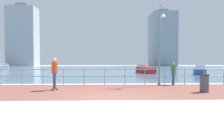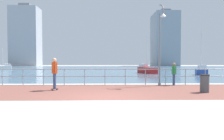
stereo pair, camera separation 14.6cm
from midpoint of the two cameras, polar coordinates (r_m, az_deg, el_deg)
The scene contains 13 objects.
ground at distance 48.58m, azimuth -1.45°, elevation 0.18°, with size 220.00×220.00×0.00m, color #ADAAA5.
brick_paving at distance 11.02m, azimuth -1.79°, elevation -5.85°, with size 28.00×5.77×0.01m, color brown.
harbor_water at distance 58.82m, azimuth -1.44°, elevation 0.49°, with size 180.00×88.00×0.00m, color slate.
waterfront_railing at distance 13.83m, azimuth -1.70°, elevation -1.10°, with size 25.25×0.06×1.11m.
lamppost at distance 13.60m, azimuth 13.97°, elevation 8.05°, with size 0.36×0.82×5.35m.
skateboarder at distance 11.49m, azimuth -15.67°, elevation -0.21°, with size 0.41×0.53×1.79m.
bystander at distance 14.23m, azimuth 17.45°, elevation -0.61°, with size 0.27×0.56×1.52m.
trash_bin at distance 11.35m, azimuth 25.14°, elevation -3.44°, with size 0.46×0.46×0.93m.
sailboat_white at distance 56.69m, azimuth -28.37°, elevation 0.71°, with size 3.97×2.55×5.35m.
sailboat_teal at distance 26.88m, azimuth 24.13°, elevation -0.32°, with size 2.47×4.02×5.41m.
sailboat_yellow at distance 30.47m, azimuth 9.94°, elevation 0.13°, with size 2.40×4.26×5.72m.
tower_brick at distance 115.39m, azimuth 14.69°, elevation 8.33°, with size 12.45×16.03×30.58m.
tower_concrete at distance 120.92m, azimuth -23.29°, elevation 8.70°, with size 14.80×10.04×33.77m.
Camera 2 is at (0.16, -8.56, 1.50)m, focal length 32.19 mm.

